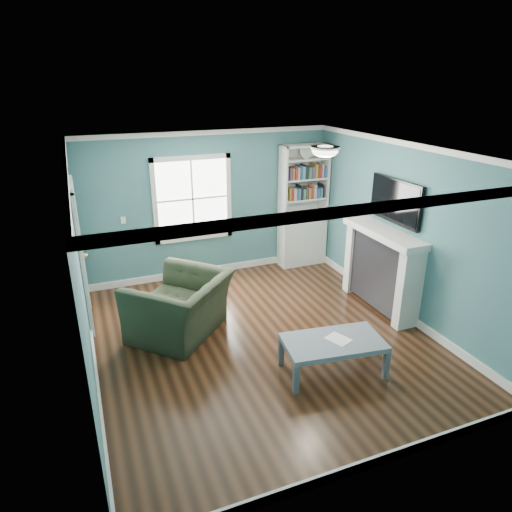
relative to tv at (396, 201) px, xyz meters
name	(u,v)px	position (x,y,z in m)	size (l,w,h in m)	color
floor	(263,338)	(-2.20, -0.20, -1.72)	(5.00, 5.00, 0.00)	black
room_walls	(263,232)	(-2.20, -0.20, -0.14)	(5.00, 5.00, 5.00)	teal
trim	(263,257)	(-2.20, -0.20, -0.49)	(4.50, 5.00, 2.60)	white
window	(193,199)	(-2.50, 2.29, -0.27)	(1.40, 0.06, 1.50)	white
bookshelf	(302,218)	(-0.43, 2.10, -0.80)	(0.90, 0.35, 2.31)	silver
fireplace	(381,270)	(-0.12, 0.00, -1.09)	(0.44, 1.58, 1.30)	black
tv	(396,201)	(0.00, 0.00, 0.00)	(0.06, 1.10, 0.65)	black
door	(81,255)	(-4.42, 1.20, -0.65)	(0.12, 0.98, 2.17)	silver
ceiling_fixture	(325,150)	(-1.30, -0.10, 0.82)	(0.38, 0.38, 0.15)	white
light_switch	(123,220)	(-3.70, 2.28, -0.52)	(0.08, 0.01, 0.12)	white
recliner	(179,297)	(-3.23, 0.38, -1.15)	(1.31, 0.85, 1.14)	black
coffee_table	(333,344)	(-1.69, -1.22, -1.34)	(1.29, 0.82, 0.44)	#4B515A
paper_sheet	(338,339)	(-1.62, -1.22, -1.28)	(0.22, 0.28, 0.00)	white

